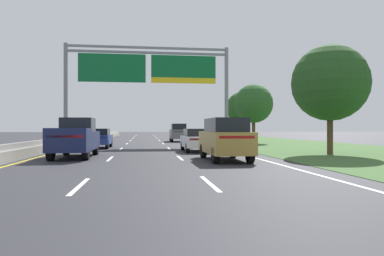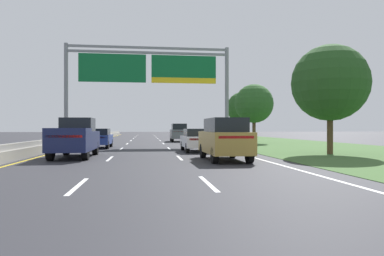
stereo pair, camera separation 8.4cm
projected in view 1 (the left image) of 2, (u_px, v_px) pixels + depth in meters
name	position (u px, v px, depth m)	size (l,w,h in m)	color
ground_plane	(145.00, 145.00, 34.61)	(220.00, 220.00, 0.00)	#2B2B30
lane_striping	(145.00, 145.00, 34.16)	(11.96, 106.00, 0.01)	white
grass_verge_right	(284.00, 144.00, 36.43)	(14.00, 110.00, 0.02)	#3D602D
median_barrier_concrete	(74.00, 141.00, 33.75)	(0.60, 110.00, 0.85)	#99968E
overhead_sign_gantry	(148.00, 74.00, 33.07)	(15.06, 0.42, 9.23)	gray
pickup_truck_navy	(75.00, 138.00, 19.87)	(2.01, 5.40, 2.20)	#161E47
car_white_right_lane_sedan	(197.00, 140.00, 24.82)	(1.84, 4.41, 1.57)	silver
car_gold_right_lane_suv	(225.00, 138.00, 18.03)	(1.94, 4.72, 2.11)	#A38438
car_grey_right_lane_suv	(178.00, 132.00, 42.57)	(1.99, 4.74, 2.11)	slate
car_blue_left_lane_sedan	(99.00, 138.00, 29.18)	(1.82, 4.40, 1.57)	navy
roadside_tree_near	(330.00, 83.00, 22.17)	(4.69, 4.69, 6.75)	#4C3823
roadside_tree_mid	(254.00, 104.00, 38.22)	(4.11, 4.11, 6.26)	#4C3823
roadside_tree_far	(242.00, 108.00, 56.19)	(4.95, 4.95, 7.24)	#4C3823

